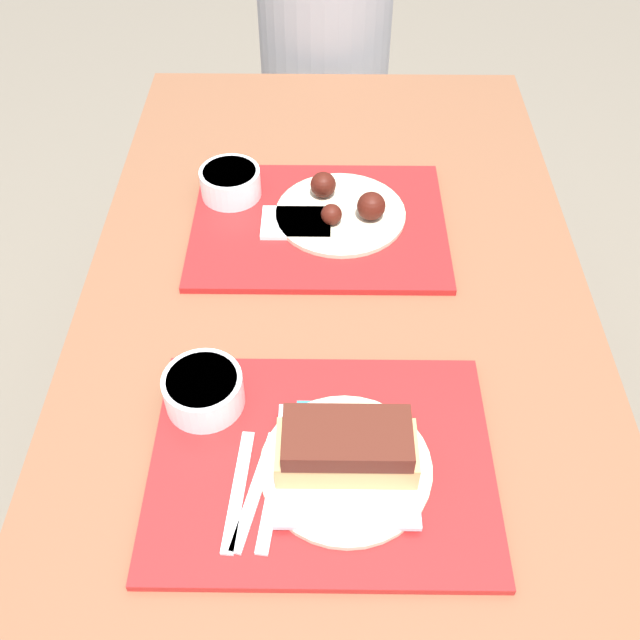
{
  "coord_description": "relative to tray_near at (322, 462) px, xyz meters",
  "views": [
    {
      "loc": [
        -0.02,
        -0.72,
        1.56
      ],
      "look_at": [
        -0.02,
        -0.0,
        0.78
      ],
      "focal_mm": 40.0,
      "sensor_mm": 36.0,
      "label": 1
    }
  ],
  "objects": [
    {
      "name": "ground_plane",
      "position": [
        0.02,
        0.23,
        -0.75
      ],
      "size": [
        12.0,
        12.0,
        0.0
      ],
      "primitive_type": "plane",
      "color": "#706656"
    },
    {
      "name": "picnic_table",
      "position": [
        0.02,
        0.23,
        -0.1
      ],
      "size": [
        0.82,
        1.6,
        0.74
      ],
      "color": "brown",
      "rests_on": "ground_plane"
    },
    {
      "name": "picnic_bench_far",
      "position": [
        0.02,
        1.25,
        -0.39
      ],
      "size": [
        0.78,
        0.28,
        0.43
      ],
      "color": "brown",
      "rests_on": "ground_plane"
    },
    {
      "name": "tray_near",
      "position": [
        0.0,
        0.0,
        0.0
      ],
      "size": [
        0.44,
        0.34,
        0.01
      ],
      "color": "red",
      "rests_on": "picnic_table"
    },
    {
      "name": "tray_far",
      "position": [
        -0.01,
        0.48,
        0.0
      ],
      "size": [
        0.44,
        0.34,
        0.01
      ],
      "color": "red",
      "rests_on": "picnic_table"
    },
    {
      "name": "bowl_coleslaw_near",
      "position": [
        -0.16,
        0.09,
        0.03
      ],
      "size": [
        0.11,
        0.11,
        0.05
      ],
      "color": "white",
      "rests_on": "tray_near"
    },
    {
      "name": "brisket_sandwich_plate",
      "position": [
        0.03,
        -0.01,
        0.04
      ],
      "size": [
        0.22,
        0.22,
        0.09
      ],
      "color": "beige",
      "rests_on": "tray_near"
    },
    {
      "name": "plastic_fork_near",
      "position": [
        -0.08,
        -0.05,
        0.01
      ],
      "size": [
        0.05,
        0.17,
        0.0
      ],
      "color": "white",
      "rests_on": "tray_near"
    },
    {
      "name": "plastic_knife_near",
      "position": [
        -0.06,
        -0.05,
        0.01
      ],
      "size": [
        0.04,
        0.17,
        0.0
      ],
      "color": "white",
      "rests_on": "tray_near"
    },
    {
      "name": "plastic_spoon_near",
      "position": [
        -0.1,
        -0.05,
        0.01
      ],
      "size": [
        0.03,
        0.17,
        0.0
      ],
      "color": "white",
      "rests_on": "tray_near"
    },
    {
      "name": "condiment_packet",
      "position": [
        -0.02,
        0.08,
        0.01
      ],
      "size": [
        0.04,
        0.03,
        0.01
      ],
      "color": "teal",
      "rests_on": "tray_near"
    },
    {
      "name": "bowl_coleslaw_far",
      "position": [
        -0.17,
        0.56,
        0.03
      ],
      "size": [
        0.11,
        0.11,
        0.05
      ],
      "color": "white",
      "rests_on": "tray_far"
    },
    {
      "name": "wings_plate_far",
      "position": [
        0.03,
        0.5,
        0.02
      ],
      "size": [
        0.23,
        0.23,
        0.06
      ],
      "color": "beige",
      "rests_on": "tray_far"
    },
    {
      "name": "napkin_far",
      "position": [
        -0.05,
        0.47,
        0.01
      ],
      "size": [
        0.12,
        0.08,
        0.01
      ],
      "color": "white",
      "rests_on": "tray_far"
    },
    {
      "name": "person_seated_across",
      "position": [
        -0.0,
        1.25,
        -0.04
      ],
      "size": [
        0.33,
        0.33,
        0.66
      ],
      "color": "#9E9EA3",
      "rests_on": "picnic_bench_far"
    }
  ]
}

